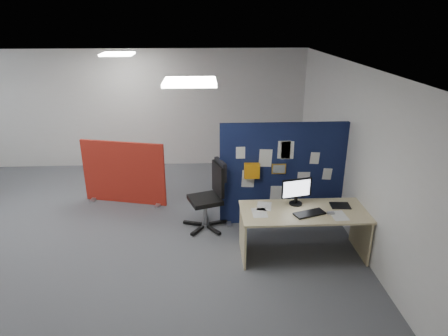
{
  "coord_description": "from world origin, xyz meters",
  "views": [
    {
      "loc": [
        2.15,
        -5.63,
        3.39
      ],
      "look_at": [
        2.47,
        0.56,
        1.0
      ],
      "focal_mm": 32.0,
      "sensor_mm": 36.0,
      "label": 1
    }
  ],
  "objects_px": {
    "office_chair": "(212,191)",
    "red_divider": "(124,173)",
    "monitor_main": "(297,190)",
    "main_desk": "(302,220)",
    "navy_divider": "(283,174)"
  },
  "relations": [
    {
      "from": "main_desk",
      "to": "red_divider",
      "type": "relative_size",
      "value": 1.16
    },
    {
      "from": "navy_divider",
      "to": "monitor_main",
      "type": "bearing_deg",
      "value": -87.06
    },
    {
      "from": "main_desk",
      "to": "office_chair",
      "type": "bearing_deg",
      "value": 145.98
    },
    {
      "from": "office_chair",
      "to": "monitor_main",
      "type": "bearing_deg",
      "value": -48.11
    },
    {
      "from": "main_desk",
      "to": "office_chair",
      "type": "distance_m",
      "value": 1.6
    },
    {
      "from": "main_desk",
      "to": "red_divider",
      "type": "distance_m",
      "value": 3.52
    },
    {
      "from": "navy_divider",
      "to": "office_chair",
      "type": "xyz_separation_m",
      "value": [
        -1.21,
        -0.1,
        -0.23
      ]
    },
    {
      "from": "monitor_main",
      "to": "red_divider",
      "type": "bearing_deg",
      "value": 135.57
    },
    {
      "from": "main_desk",
      "to": "office_chair",
      "type": "relative_size",
      "value": 1.59
    },
    {
      "from": "main_desk",
      "to": "navy_divider",
      "type": "bearing_deg",
      "value": 96.65
    },
    {
      "from": "monitor_main",
      "to": "office_chair",
      "type": "bearing_deg",
      "value": 136.88
    },
    {
      "from": "monitor_main",
      "to": "office_chair",
      "type": "xyz_separation_m",
      "value": [
        -1.25,
        0.71,
        -0.3
      ]
    },
    {
      "from": "office_chair",
      "to": "red_divider",
      "type": "bearing_deg",
      "value": 129.6
    },
    {
      "from": "red_divider",
      "to": "navy_divider",
      "type": "bearing_deg",
      "value": -3.83
    },
    {
      "from": "main_desk",
      "to": "red_divider",
      "type": "height_order",
      "value": "red_divider"
    }
  ]
}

